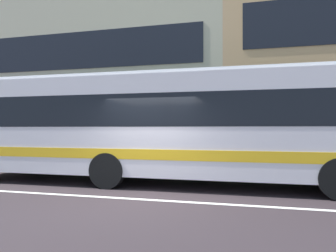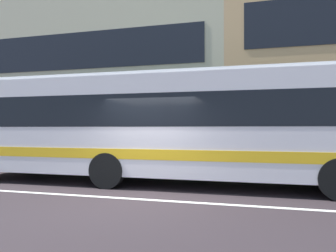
# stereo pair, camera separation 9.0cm
# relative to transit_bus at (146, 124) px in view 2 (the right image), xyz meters

# --- Properties ---
(ground_plane) EXTENTS (160.00, 160.00, 0.00)m
(ground_plane) POSITION_rel_transit_bus_xyz_m (0.49, -2.20, -1.81)
(ground_plane) COLOR #2D2528
(lane_centre_line) EXTENTS (60.00, 0.16, 0.01)m
(lane_centre_line) POSITION_rel_transit_bus_xyz_m (0.49, -2.20, -1.80)
(lane_centre_line) COLOR silver
(lane_centre_line) RESTS_ON ground_plane
(hedge_row_far) EXTENTS (15.14, 1.10, 1.06)m
(hedge_row_far) POSITION_rel_transit_bus_xyz_m (0.86, 3.49, -1.28)
(hedge_row_far) COLOR #22481F
(hedge_row_far) RESTS_ON ground_plane
(apartment_block_left) EXTENTS (24.73, 10.85, 10.65)m
(apartment_block_left) POSITION_rel_transit_bus_xyz_m (-10.56, 12.33, 3.52)
(apartment_block_left) COLOR #BDB493
(apartment_block_left) RESTS_ON ground_plane
(transit_bus) EXTENTS (12.27, 2.67, 3.28)m
(transit_bus) POSITION_rel_transit_bus_xyz_m (0.00, 0.00, 0.00)
(transit_bus) COLOR silver
(transit_bus) RESTS_ON ground_plane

